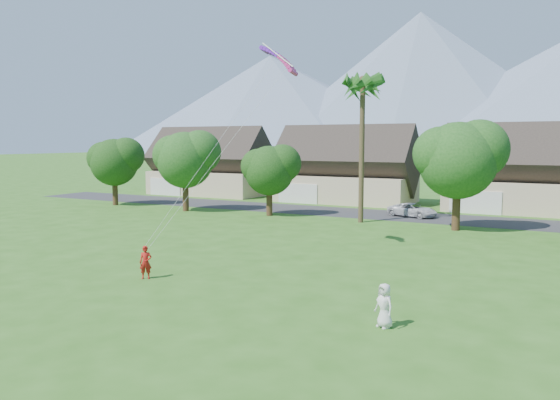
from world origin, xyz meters
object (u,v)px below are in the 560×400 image
Objects in this scene: parked_car at (412,210)px; parafoil_kite at (281,58)px; watcher at (384,306)px; kite_flyer at (146,262)px.

parafoil_kite is (-2.95, -20.32, 11.29)m from parked_car.
parafoil_kite reaches higher than watcher.
kite_flyer is 0.64× the size of parafoil_kite.
watcher is 0.63× the size of parafoil_kite.
parked_car is at bearing 131.65° from watcher.
parafoil_kite reaches higher than parked_car.
kite_flyer is 1.00× the size of watcher.
kite_flyer is 29.67m from parked_car.
kite_flyer reaches higher than watcher.
parafoil_kite is (-9.76, 10.10, 11.08)m from watcher.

